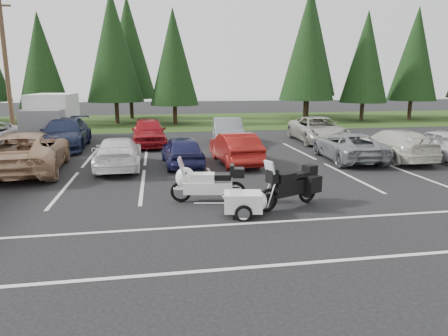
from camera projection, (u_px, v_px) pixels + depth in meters
ground at (206, 190)px, 13.88m from camera, size 120.00×120.00×0.00m
grass_strip at (174, 121)px, 36.99m from camera, size 80.00×16.00×0.01m
lake_water at (189, 103)px, 67.49m from camera, size 70.00×50.00×0.02m
utility_pole at (6, 63)px, 22.80m from camera, size 1.60×0.26×9.00m
box_truck at (50, 119)px, 24.30m from camera, size 2.40×5.60×2.90m
stall_markings at (200, 177)px, 15.81m from camera, size 32.00×16.00×0.01m
conifer_3 at (41, 60)px, 31.64m from camera, size 3.87×3.87×9.02m
conifer_4 at (113, 46)px, 33.71m from camera, size 4.80×4.80×11.17m
conifer_5 at (174, 57)px, 33.47m from camera, size 4.14×4.14×9.63m
conifer_6 at (308, 46)px, 35.67m from camera, size 4.93×4.93×11.48m
conifer_7 at (366, 57)px, 36.47m from camera, size 4.27×4.27×9.94m
conifer_8 at (415, 54)px, 38.06m from camera, size 4.53×4.53×10.56m
conifer_back_b at (129, 48)px, 38.25m from camera, size 4.97×4.97×11.58m
conifer_back_c at (310, 42)px, 40.35m from camera, size 5.50×5.50×12.81m
car_near_2 at (28, 152)px, 16.47m from camera, size 3.30×6.25×1.68m
car_near_3 at (118, 153)px, 17.17m from camera, size 1.99×4.67×1.34m
car_near_4 at (182, 151)px, 17.68m from camera, size 1.87×4.09×1.36m
car_near_5 at (235, 148)px, 18.19m from camera, size 1.84×4.43×1.43m
car_near_6 at (348, 146)px, 18.97m from camera, size 2.61×5.04×1.36m
car_near_7 at (393, 144)px, 19.10m from camera, size 2.15×5.04×1.45m
car_near_8 at (439, 144)px, 19.36m from camera, size 1.90×4.31×1.44m
car_far_1 at (65, 134)px, 22.13m from camera, size 2.48×5.76×1.65m
car_far_2 at (149, 132)px, 23.15m from camera, size 2.12×4.82×1.61m
car_far_3 at (228, 131)px, 23.63m from camera, size 2.05×4.77×1.53m
car_far_4 at (318, 130)px, 24.44m from camera, size 2.86×5.67×1.54m
touring_motorcycle at (208, 180)px, 12.37m from camera, size 2.69×1.22×1.44m
cargo_trailer at (243, 204)px, 11.14m from camera, size 1.62×1.07×0.70m
adventure_motorcycle at (289, 182)px, 11.86m from camera, size 2.68×1.86×1.55m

